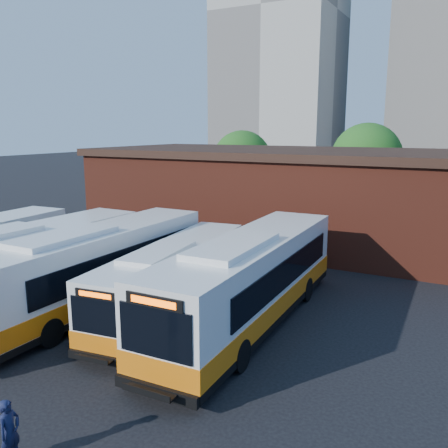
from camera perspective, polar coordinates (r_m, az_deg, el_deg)
The scene contains 10 objects.
ground at distance 18.04m, azimuth -14.87°, elevation -14.73°, with size 220.00×220.00×0.00m, color black.
bus_west at distance 23.40m, azimuth -23.11°, elevation -4.89°, with size 3.09×13.26×3.59m.
bus_midwest at distance 21.62m, azimuth -15.42°, elevation -5.55°, with size 2.92×13.59×3.69m.
bus_mideast at distance 20.62m, azimuth -6.02°, elevation -6.80°, with size 3.66×11.52×3.09m.
bus_east at distance 19.25m, azimuth 3.12°, elevation -7.17°, with size 3.19×13.84×3.75m.
transit_worker at distance 13.16m, azimuth -24.38°, elevation -21.87°, with size 0.60×0.40×1.65m, color #121735.
depot_building at distance 33.92m, azimuth 8.45°, elevation 3.56°, with size 28.60×12.60×6.40m.
tree_west at distance 48.68m, azimuth 2.18°, elevation 7.68°, with size 6.00×6.00×7.65m.
tree_mid at distance 46.67m, azimuth 16.78°, elevation 7.58°, with size 6.56×6.56×8.36m.
tower_left at distance 92.23m, azimuth 6.92°, elevation 23.90°, with size 20.00×18.00×56.20m.
Camera 1 is at (11.32, -11.65, 7.84)m, focal length 38.00 mm.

